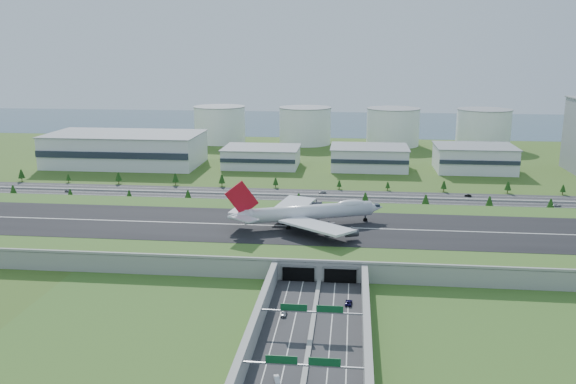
# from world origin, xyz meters

# --- Properties ---
(ground) EXTENTS (1200.00, 1200.00, 0.00)m
(ground) POSITION_xyz_m (0.00, 0.00, 0.00)
(ground) COLOR #284616
(ground) RESTS_ON ground
(airfield_deck) EXTENTS (520.00, 100.00, 9.20)m
(airfield_deck) POSITION_xyz_m (0.00, -0.09, 4.12)
(airfield_deck) COLOR gray
(airfield_deck) RESTS_ON ground
(underpass_road) EXTENTS (38.80, 120.40, 8.00)m
(underpass_road) POSITION_xyz_m (0.00, -99.42, 3.43)
(underpass_road) COLOR #28282B
(underpass_road) RESTS_ON ground
(sign_gantry_near) EXTENTS (38.70, 0.70, 9.80)m
(sign_gantry_near) POSITION_xyz_m (0.00, -95.04, 6.95)
(sign_gantry_near) COLOR gray
(sign_gantry_near) RESTS_ON ground
(sign_gantry_far) EXTENTS (38.70, 0.70, 9.80)m
(sign_gantry_far) POSITION_xyz_m (0.00, -130.04, 6.95)
(sign_gantry_far) COLOR gray
(sign_gantry_far) RESTS_ON ground
(north_expressway) EXTENTS (560.00, 36.00, 0.12)m
(north_expressway) POSITION_xyz_m (0.00, 95.00, 0.06)
(north_expressway) COLOR #28282B
(north_expressway) RESTS_ON ground
(tree_row) EXTENTS (503.65, 48.75, 8.50)m
(tree_row) POSITION_xyz_m (-2.26, 93.47, 4.77)
(tree_row) COLOR #3D2819
(tree_row) RESTS_ON ground
(hangar_west) EXTENTS (120.00, 60.00, 25.00)m
(hangar_west) POSITION_xyz_m (-170.00, 185.00, 12.50)
(hangar_west) COLOR silver
(hangar_west) RESTS_ON ground
(hangar_mid_a) EXTENTS (58.00, 42.00, 15.00)m
(hangar_mid_a) POSITION_xyz_m (-60.00, 190.00, 7.50)
(hangar_mid_a) COLOR silver
(hangar_mid_a) RESTS_ON ground
(hangar_mid_b) EXTENTS (58.00, 42.00, 17.00)m
(hangar_mid_b) POSITION_xyz_m (25.00, 190.00, 8.50)
(hangar_mid_b) COLOR silver
(hangar_mid_b) RESTS_ON ground
(hangar_mid_c) EXTENTS (58.00, 42.00, 19.00)m
(hangar_mid_c) POSITION_xyz_m (105.00, 190.00, 9.50)
(hangar_mid_c) COLOR silver
(hangar_mid_c) RESTS_ON ground
(fuel_tank_a) EXTENTS (50.00, 50.00, 35.00)m
(fuel_tank_a) POSITION_xyz_m (-120.00, 310.00, 17.50)
(fuel_tank_a) COLOR white
(fuel_tank_a) RESTS_ON ground
(fuel_tank_b) EXTENTS (50.00, 50.00, 35.00)m
(fuel_tank_b) POSITION_xyz_m (-35.00, 310.00, 17.50)
(fuel_tank_b) COLOR white
(fuel_tank_b) RESTS_ON ground
(fuel_tank_c) EXTENTS (50.00, 50.00, 35.00)m
(fuel_tank_c) POSITION_xyz_m (50.00, 310.00, 17.50)
(fuel_tank_c) COLOR white
(fuel_tank_c) RESTS_ON ground
(fuel_tank_d) EXTENTS (50.00, 50.00, 35.00)m
(fuel_tank_d) POSITION_xyz_m (135.00, 310.00, 17.50)
(fuel_tank_d) COLOR white
(fuel_tank_d) RESTS_ON ground
(bay_water) EXTENTS (1200.00, 260.00, 0.06)m
(bay_water) POSITION_xyz_m (0.00, 480.00, 0.03)
(bay_water) COLOR #314C5E
(bay_water) RESTS_ON ground
(boeing_747) EXTENTS (76.09, 70.55, 24.76)m
(boeing_747) POSITION_xyz_m (-8.76, 1.71, 14.97)
(boeing_747) COLOR silver
(boeing_747) RESTS_ON airfield_deck
(car_0) EXTENTS (2.05, 4.82, 1.63)m
(car_0) POSITION_xyz_m (-10.66, -83.49, 0.93)
(car_0) COLOR #A6A5AA
(car_0) RESTS_ON ground
(car_1) EXTENTS (2.54, 4.44, 1.38)m
(car_1) POSITION_xyz_m (-7.69, -127.22, 0.81)
(car_1) COLOR white
(car_1) RESTS_ON ground
(car_2) EXTENTS (2.88, 5.53, 1.49)m
(car_2) POSITION_xyz_m (12.16, -71.35, 0.86)
(car_2) COLOR #110D41
(car_2) RESTS_ON ground
(car_4) EXTENTS (4.00, 2.02, 1.31)m
(car_4) POSITION_xyz_m (-173.74, 88.52, 0.77)
(car_4) COLOR #5E5E63
(car_4) RESTS_ON ground
(car_5) EXTENTS (4.60, 2.23, 1.45)m
(car_5) POSITION_xyz_m (86.05, 104.23, 0.85)
(car_5) COLOR black
(car_5) RESTS_ON ground
(car_6) EXTENTS (5.49, 3.20, 1.44)m
(car_6) POSITION_xyz_m (134.60, 84.86, 0.84)
(car_6) COLOR #AFB0B4
(car_6) RESTS_ON ground
(car_7) EXTENTS (5.72, 3.27, 1.56)m
(car_7) POSITION_xyz_m (-6.94, 103.61, 0.90)
(car_7) COLOR silver
(car_7) RESTS_ON ground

